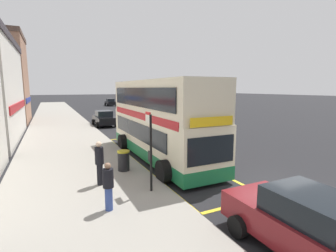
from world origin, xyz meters
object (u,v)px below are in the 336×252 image
object	(u,v)px
parked_car_black_distant	(104,118)
parked_car_black_ahead	(110,102)
parked_car_maroon_kerbside	(308,226)
parked_car_silver_behind	(147,114)
bus_stop_sign	(150,146)
double_decker_bus	(159,122)
pedestrian_waiting_near_sign	(108,185)
pedestrian_further_back	(99,161)
litter_bin	(124,160)

from	to	relation	value
parked_car_black_distant	parked_car_black_ahead	distance (m)	31.13
parked_car_maroon_kerbside	parked_car_black_ahead	bearing A→B (deg)	83.14
parked_car_maroon_kerbside	parked_car_silver_behind	bearing A→B (deg)	78.38
parked_car_maroon_kerbside	parked_car_black_distant	bearing A→B (deg)	91.22
bus_stop_sign	parked_car_silver_behind	distance (m)	21.98
parked_car_black_distant	parked_car_maroon_kerbside	xyz separation A→B (m)	(0.08, -23.23, 0.00)
bus_stop_sign	parked_car_maroon_kerbside	world-z (taller)	bus_stop_sign
bus_stop_sign	parked_car_maroon_kerbside	bearing A→B (deg)	-68.04
parked_car_silver_behind	parked_car_black_ahead	bearing A→B (deg)	84.78
parked_car_maroon_kerbside	parked_car_black_ahead	world-z (taller)	same
parked_car_maroon_kerbside	double_decker_bus	bearing A→B (deg)	89.37
double_decker_bus	pedestrian_waiting_near_sign	bearing A→B (deg)	-127.43
parked_car_maroon_kerbside	parked_car_black_ahead	distance (m)	53.96
parked_car_maroon_kerbside	parked_car_silver_behind	xyz separation A→B (m)	(5.72, 25.50, 0.00)
pedestrian_further_back	litter_bin	xyz separation A→B (m)	(1.33, 1.31, -0.49)
pedestrian_further_back	parked_car_maroon_kerbside	bearing A→B (deg)	-60.18
parked_car_silver_behind	bus_stop_sign	bearing A→B (deg)	-112.36
bus_stop_sign	pedestrian_waiting_near_sign	distance (m)	2.17
double_decker_bus	parked_car_maroon_kerbside	size ratio (longest dim) A/B	2.42
double_decker_bus	pedestrian_further_back	size ratio (longest dim) A/B	5.73
parked_car_black_distant	parked_car_maroon_kerbside	world-z (taller)	same
parked_car_black_ahead	pedestrian_further_back	size ratio (longest dim) A/B	2.37
parked_car_black_distant	pedestrian_further_back	xyz separation A→B (m)	(-3.54, -16.91, 0.31)
double_decker_bus	litter_bin	bearing A→B (deg)	-146.39
parked_car_silver_behind	pedestrian_waiting_near_sign	bearing A→B (deg)	-115.65
double_decker_bus	pedestrian_further_back	world-z (taller)	double_decker_bus
pedestrian_further_back	parked_car_silver_behind	bearing A→B (deg)	64.04
parked_car_silver_behind	litter_bin	distance (m)	19.58
parked_car_black_ahead	pedestrian_further_back	bearing A→B (deg)	74.87
parked_car_maroon_kerbside	litter_bin	bearing A→B (deg)	107.71
pedestrian_further_back	litter_bin	world-z (taller)	pedestrian_further_back
parked_car_black_ahead	litter_bin	world-z (taller)	parked_car_black_ahead
parked_car_silver_behind	parked_car_black_distant	bearing A→B (deg)	-160.39
parked_car_black_ahead	pedestrian_waiting_near_sign	size ratio (longest dim) A/B	2.70
parked_car_black_ahead	pedestrian_further_back	distance (m)	48.40
bus_stop_sign	litter_bin	size ratio (longest dim) A/B	3.12
parked_car_silver_behind	pedestrian_further_back	distance (m)	21.34
pedestrian_further_back	litter_bin	size ratio (longest dim) A/B	1.86
parked_car_maroon_kerbside	pedestrian_waiting_near_sign	world-z (taller)	pedestrian_waiting_near_sign
parked_car_black_distant	litter_bin	world-z (taller)	parked_car_black_distant
litter_bin	parked_car_black_ahead	bearing A→B (deg)	78.06
pedestrian_further_back	double_decker_bus	bearing A→B (deg)	37.76
double_decker_bus	litter_bin	size ratio (longest dim) A/B	10.68
bus_stop_sign	parked_car_black_distant	xyz separation A→B (m)	(1.92, 18.28, -1.05)
double_decker_bus	bus_stop_sign	distance (m)	4.94
pedestrian_waiting_near_sign	litter_bin	bearing A→B (deg)	67.52
parked_car_maroon_kerbside	parked_car_black_ahead	xyz separation A→B (m)	(7.40, 53.45, 0.00)
bus_stop_sign	pedestrian_further_back	xyz separation A→B (m)	(-1.63, 1.37, -0.74)
parked_car_black_distant	parked_car_maroon_kerbside	size ratio (longest dim) A/B	1.00
parked_car_black_distant	parked_car_silver_behind	bearing A→B (deg)	19.36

